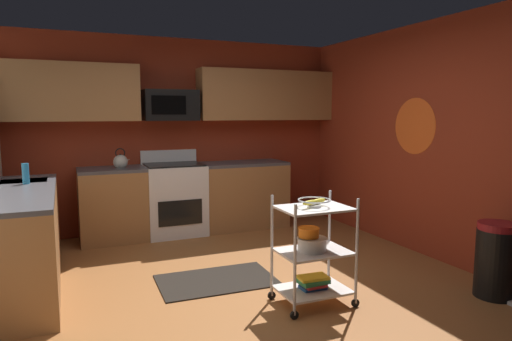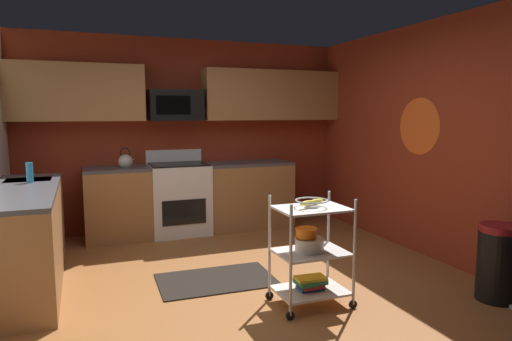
{
  "view_description": "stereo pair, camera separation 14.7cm",
  "coord_description": "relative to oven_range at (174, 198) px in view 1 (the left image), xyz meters",
  "views": [
    {
      "loc": [
        -1.52,
        -3.72,
        1.6
      ],
      "look_at": [
        0.18,
        0.23,
        1.05
      ],
      "focal_mm": 31.68,
      "sensor_mm": 36.0,
      "label": 1
    },
    {
      "loc": [
        -1.38,
        -3.78,
        1.6
      ],
      "look_at": [
        0.18,
        0.23,
        1.05
      ],
      "focal_mm": 31.68,
      "sensor_mm": 36.0,
      "label": 2
    }
  ],
  "objects": [
    {
      "name": "microwave",
      "position": [
        -0.0,
        0.1,
        1.22
      ],
      "size": [
        0.7,
        0.39,
        0.4
      ],
      "color": "black"
    },
    {
      "name": "mixing_bowl_large",
      "position": [
        0.54,
        -2.66,
        0.04
      ],
      "size": [
        0.25,
        0.25,
        0.11
      ],
      "color": "silver",
      "rests_on": "rolling_cart"
    },
    {
      "name": "upper_cabinets",
      "position": [
        0.24,
        0.13,
        1.37
      ],
      "size": [
        4.4,
        0.33,
        0.7
      ],
      "color": "#9E6B3D"
    },
    {
      "name": "floor",
      "position": [
        0.19,
        -2.1,
        -0.5
      ],
      "size": [
        4.4,
        4.8,
        0.04
      ],
      "primitive_type": "cube",
      "color": "#995B2D",
      "rests_on": "ground"
    },
    {
      "name": "wall_back",
      "position": [
        0.19,
        0.33,
        0.82
      ],
      "size": [
        4.52,
        0.06,
        2.6
      ],
      "primitive_type": "cube",
      "color": "maroon",
      "rests_on": "ground"
    },
    {
      "name": "wall_flower_decal",
      "position": [
        2.39,
        -1.78,
        0.97
      ],
      "size": [
        0.0,
        0.64,
        0.64
      ],
      "primitive_type": "cylinder",
      "rotation": [
        0.0,
        1.57,
        0.0
      ],
      "color": "#E5591E"
    },
    {
      "name": "floor_rug",
      "position": [
        -0.03,
        -1.86,
        -0.47
      ],
      "size": [
        1.12,
        0.73,
        0.01
      ],
      "primitive_type": "cube",
      "rotation": [
        0.0,
        0.0,
        -0.03
      ],
      "color": "black",
      "rests_on": "ground"
    },
    {
      "name": "mixing_bowl_small",
      "position": [
        0.52,
        -2.64,
        0.14
      ],
      "size": [
        0.18,
        0.18,
        0.08
      ],
      "color": "orange",
      "rests_on": "rolling_cart"
    },
    {
      "name": "dish_soap_bottle",
      "position": [
        -1.67,
        -1.0,
        0.54
      ],
      "size": [
        0.06,
        0.06,
        0.2
      ],
      "primitive_type": "cylinder",
      "color": "#2D8CBF",
      "rests_on": "counter_run"
    },
    {
      "name": "book_stack",
      "position": [
        0.56,
        -2.66,
        -0.29
      ],
      "size": [
        0.26,
        0.18,
        0.11
      ],
      "color": "#1E4C8C",
      "rests_on": "rolling_cart"
    },
    {
      "name": "wall_right",
      "position": [
        2.42,
        -2.1,
        0.82
      ],
      "size": [
        0.06,
        4.8,
        2.6
      ],
      "primitive_type": "cube",
      "color": "maroon",
      "rests_on": "ground"
    },
    {
      "name": "oven_range",
      "position": [
        0.0,
        0.0,
        0.0
      ],
      "size": [
        0.76,
        0.65,
        1.1
      ],
      "color": "white",
      "rests_on": "ground"
    },
    {
      "name": "fruit_bowl",
      "position": [
        0.56,
        -2.66,
        0.4
      ],
      "size": [
        0.27,
        0.27,
        0.07
      ],
      "color": "silver",
      "rests_on": "rolling_cart"
    },
    {
      "name": "kettle",
      "position": [
        -0.67,
        -0.0,
        0.52
      ],
      "size": [
        0.21,
        0.18,
        0.26
      ],
      "color": "beige",
      "rests_on": "counter_run"
    },
    {
      "name": "counter_run",
      "position": [
        -0.63,
        -0.58,
        -0.01
      ],
      "size": [
        3.58,
        2.68,
        0.92
      ],
      "color": "#9E6B3D",
      "rests_on": "ground"
    },
    {
      "name": "rolling_cart",
      "position": [
        0.56,
        -2.66,
        -0.02
      ],
      "size": [
        0.64,
        0.44,
        0.91
      ],
      "color": "silver",
      "rests_on": "ground"
    },
    {
      "name": "trash_can",
      "position": [
        2.09,
        -3.17,
        -0.15
      ],
      "size": [
        0.34,
        0.42,
        0.66
      ],
      "color": "black",
      "rests_on": "ground"
    }
  ]
}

